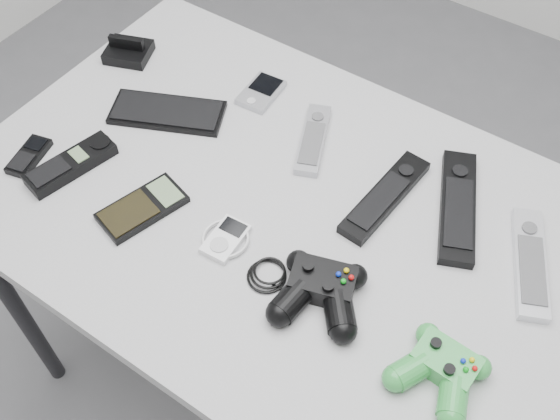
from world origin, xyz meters
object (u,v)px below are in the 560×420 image
Objects in this scene: remote_silver_a at (313,139)px; mp3_player at (226,239)px; controller_green at (441,368)px; cordless_handset at (71,164)px; pda_keyboard at (167,112)px; remote_black_a at (385,196)px; mobile_phone at (29,156)px; desk at (286,230)px; remote_silver_b at (530,262)px; remote_black_b at (458,206)px; calculator at (142,207)px; controller_black at (320,289)px; pda at (261,92)px.

remote_silver_a is 0.28m from mp3_player.
cordless_handset is at bearing -175.46° from controller_green.
controller_green is at bearing -58.87° from remote_silver_a.
remote_silver_a is at bearing 147.65° from controller_green.
pda_keyboard is at bearing 176.24° from remote_silver_a.
remote_black_a is 0.66m from mobile_phone.
desk is 0.18m from remote_silver_a.
remote_silver_b is at bearing -27.64° from remote_silver_a.
remote_black_a is 0.91× the size of remote_black_b.
desk is 6.58× the size of remote_silver_a.
pda_keyboard is 0.33m from mp3_player.
controller_green is at bearing -5.97° from mp3_player.
calculator is (0.17, 0.00, -0.01)m from cordless_handset.
remote_black_b is at bearing 51.93° from controller_black.
desk is 0.50m from mobile_phone.
mobile_phone is (-0.26, -0.39, 0.00)m from pda.
cordless_handset is at bearing -120.30° from pda.
remote_black_b is 1.62× the size of calculator.
controller_green reaches higher than cordless_handset.
cordless_handset is at bearing 3.66° from mobile_phone.
remote_silver_b is 0.87× the size of controller_black.
remote_black_b is at bearing -10.47° from pda.
desk is 12.09× the size of mobile_phone.
mobile_phone is at bearing -176.16° from mp3_player.
mp3_player is (0.00, -0.28, -0.00)m from remote_silver_a.
mobile_phone is at bearing -173.67° from controller_green.
remote_silver_b is 0.26m from controller_green.
desk is at bearing 6.22° from mobile_phone.
remote_black_b is at bearing -14.52° from pda_keyboard.
remote_silver_b is at bearing -19.73° from pda_keyboard.
controller_green reaches higher than desk.
remote_black_a is at bearing 158.15° from remote_silver_b.
desk is 0.31m from remote_black_b.
remote_silver_b is at bearing 6.96° from remote_black_a.
remote_silver_b is (0.15, -0.04, -0.00)m from remote_black_b.
remote_silver_a is 1.04× the size of cordless_handset.
calculator is at bearing -94.72° from pda.
pda is 0.37m from mp3_player.
controller_black is 0.22m from controller_green.
mobile_phone is at bearing -159.39° from desk.
remote_silver_b reaches higher than remote_silver_a.
remote_silver_b is at bearing -12.82° from pda.
controller_black reaches higher than remote_silver_b.
remote_silver_b is 2.47× the size of mp3_player.
mobile_phone is (-0.46, -0.17, 0.08)m from desk.
mobile_phone is 0.82m from controller_green.
controller_green reaches higher than remote_black_a.
cordless_handset reaches higher than remote_black_b.
controller_black reaches higher than remote_black_b.
remote_silver_b is (0.26, 0.01, -0.00)m from remote_black_a.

